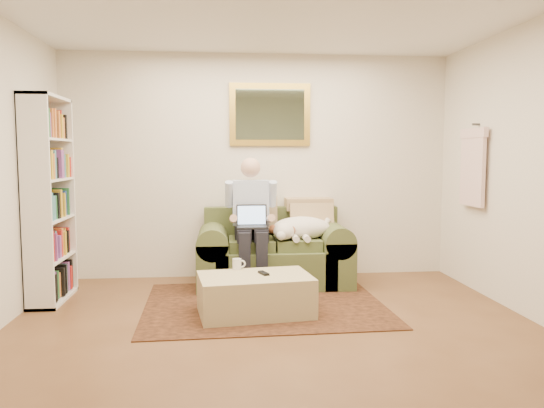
{
  "coord_description": "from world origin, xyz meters",
  "views": [
    {
      "loc": [
        -0.42,
        -3.72,
        1.44
      ],
      "look_at": [
        0.07,
        1.47,
        0.95
      ],
      "focal_mm": 35.0,
      "sensor_mm": 36.0,
      "label": 1
    }
  ],
  "objects": [
    {
      "name": "hanging_shirt",
      "position": [
        2.19,
        1.6,
        1.35
      ],
      "size": [
        0.06,
        0.52,
        0.9
      ],
      "primitive_type": null,
      "color": "#FBD3D0",
      "rests_on": "room_shell"
    },
    {
      "name": "sleeping_dog",
      "position": [
        0.44,
        1.96,
        0.64
      ],
      "size": [
        0.69,
        0.43,
        0.26
      ],
      "primitive_type": null,
      "color": "white",
      "rests_on": "sofa"
    },
    {
      "name": "ottoman",
      "position": [
        -0.13,
        0.93,
        0.18
      ],
      "size": [
        1.06,
        0.75,
        0.36
      ],
      "primitive_type": "cube",
      "rotation": [
        0.0,
        0.0,
        0.13
      ],
      "color": "#C4B783",
      "rests_on": "room_shell"
    },
    {
      "name": "room_shell",
      "position": [
        0.0,
        0.35,
        1.3
      ],
      "size": [
        4.51,
        5.0,
        2.61
      ],
      "color": "brown",
      "rests_on": "ground"
    },
    {
      "name": "laptop",
      "position": [
        -0.11,
        1.83,
        0.74
      ],
      "size": [
        0.32,
        0.26,
        0.23
      ],
      "color": "black",
      "rests_on": "seated_man"
    },
    {
      "name": "rug",
      "position": [
        -0.03,
        1.24,
        0.01
      ],
      "size": [
        2.31,
        1.88,
        0.01
      ],
      "primitive_type": "cube",
      "rotation": [
        0.0,
        0.0,
        0.03
      ],
      "color": "black",
      "rests_on": "room_shell"
    },
    {
      "name": "sofa",
      "position": [
        0.14,
        2.04,
        0.29
      ],
      "size": [
        1.67,
        0.85,
        1.0
      ],
      "color": "#525B30",
      "rests_on": "room_shell"
    },
    {
      "name": "coffee_mug",
      "position": [
        -0.29,
        1.2,
        0.41
      ],
      "size": [
        0.08,
        0.08,
        0.1
      ],
      "primitive_type": "cylinder",
      "color": "white",
      "rests_on": "ottoman"
    },
    {
      "name": "seated_man",
      "position": [
        -0.11,
        1.89,
        0.7
      ],
      "size": [
        0.55,
        0.79,
        1.4
      ],
      "primitive_type": null,
      "color": "#8CA0D8",
      "rests_on": "sofa"
    },
    {
      "name": "wall_mirror",
      "position": [
        0.14,
        2.47,
        1.9
      ],
      "size": [
        0.94,
        0.04,
        0.72
      ],
      "color": "gold",
      "rests_on": "room_shell"
    },
    {
      "name": "tv_remote",
      "position": [
        -0.05,
        0.97,
        0.37
      ],
      "size": [
        0.1,
        0.16,
        0.02
      ],
      "primitive_type": "cube",
      "rotation": [
        0.0,
        0.0,
        0.35
      ],
      "color": "black",
      "rests_on": "ottoman"
    },
    {
      "name": "bookshelf",
      "position": [
        -2.1,
        1.6,
        1.0
      ],
      "size": [
        0.28,
        0.8,
        2.0
      ],
      "primitive_type": null,
      "color": "white",
      "rests_on": "room_shell"
    }
  ]
}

